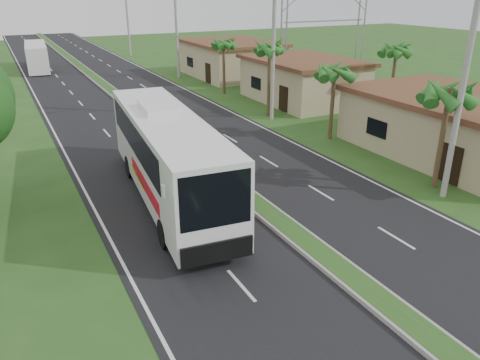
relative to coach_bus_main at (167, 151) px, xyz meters
name	(u,v)px	position (x,y,z in m)	size (l,w,h in m)	color
ground	(325,260)	(3.25, -7.76, -2.37)	(180.00, 180.00, 0.00)	#284F1D
road_asphalt	(156,127)	(3.25, 12.24, -2.36)	(14.00, 160.00, 0.02)	black
median_strip	(156,125)	(3.25, 12.24, -2.27)	(1.20, 160.00, 0.18)	gray
lane_edge_left	(58,140)	(-3.45, 12.24, -2.37)	(0.12, 160.00, 0.01)	silver
lane_edge_right	(238,116)	(9.95, 12.24, -2.37)	(0.12, 160.00, 0.01)	silver
shop_near	(458,126)	(17.25, -1.76, -0.59)	(8.60, 12.60, 3.52)	tan
shop_mid	(303,80)	(17.25, 14.24, -0.52)	(7.60, 10.60, 3.67)	tan
shop_far	(231,59)	(17.25, 28.24, -0.44)	(8.60, 11.60, 3.82)	tan
palm_verge_a	(450,93)	(12.25, -4.76, 2.37)	(2.40, 2.40, 5.45)	#473321
palm_verge_b	(335,72)	(12.65, 4.24, 1.99)	(2.40, 2.40, 5.05)	#473321
palm_verge_c	(270,48)	(12.05, 11.24, 2.75)	(2.40, 2.40, 5.85)	#473321
palm_verge_d	(224,44)	(12.55, 20.24, 2.18)	(2.40, 2.40, 5.25)	#473321
palm_behind_shop	(397,50)	(20.75, 7.24, 2.56)	(2.40, 2.40, 5.65)	#473321
utility_pole_a	(464,77)	(11.75, -5.76, 3.30)	(1.60, 0.28, 11.00)	gray
utility_pole_b	(273,33)	(11.72, 10.24, 3.88)	(3.20, 0.28, 12.00)	gray
utility_pole_c	(176,24)	(11.75, 30.24, 3.30)	(1.60, 0.28, 11.00)	gray
utility_pole_d	(127,16)	(11.75, 50.24, 3.05)	(1.60, 0.28, 10.50)	gray
billboard_lattice	(325,13)	(25.25, 22.24, 4.45)	(10.18, 1.18, 12.07)	gray
coach_bus_main	(167,151)	(0.00, 0.00, 0.00)	(4.04, 13.55, 4.32)	white
coach_bus_far	(37,55)	(-1.53, 42.98, -0.64)	(3.05, 10.61, 3.05)	white
motorcyclist	(181,158)	(1.67, 2.91, -1.52)	(1.76, 0.52, 2.35)	black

